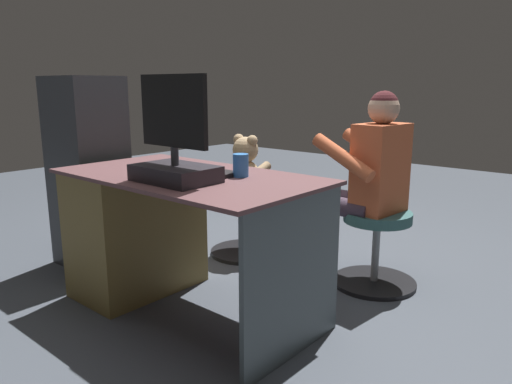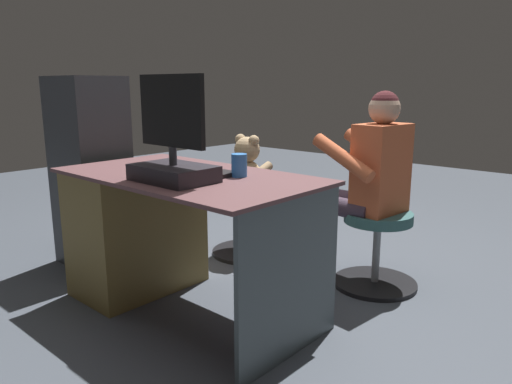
# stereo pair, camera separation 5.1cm
# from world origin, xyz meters

# --- Properties ---
(ground_plane) EXTENTS (10.00, 10.00, 0.00)m
(ground_plane) POSITION_xyz_m (0.00, 0.00, 0.00)
(ground_plane) COLOR #444B54
(desk) EXTENTS (1.35, 0.74, 0.73)m
(desk) POSITION_xyz_m (0.36, 0.43, 0.38)
(desk) COLOR brown
(desk) RESTS_ON ground_plane
(monitor) EXTENTS (0.41, 0.25, 0.48)m
(monitor) POSITION_xyz_m (-0.09, 0.59, 0.86)
(monitor) COLOR #252227
(monitor) RESTS_ON desk
(keyboard) EXTENTS (0.42, 0.14, 0.02)m
(keyboard) POSITION_xyz_m (-0.01, 0.36, 0.74)
(keyboard) COLOR black
(keyboard) RESTS_ON desk
(computer_mouse) EXTENTS (0.06, 0.10, 0.04)m
(computer_mouse) POSITION_xyz_m (0.26, 0.38, 0.74)
(computer_mouse) COLOR black
(computer_mouse) RESTS_ON desk
(cup) EXTENTS (0.07, 0.07, 0.11)m
(cup) POSITION_xyz_m (-0.24, 0.31, 0.78)
(cup) COLOR #3372BF
(cup) RESTS_ON desk
(tv_remote) EXTENTS (0.06, 0.15, 0.02)m
(tv_remote) POSITION_xyz_m (0.10, 0.53, 0.74)
(tv_remote) COLOR black
(tv_remote) RESTS_ON desk
(office_chair_teddy) EXTENTS (0.49, 0.49, 0.45)m
(office_chair_teddy) POSITION_xyz_m (0.37, -0.41, 0.25)
(office_chair_teddy) COLOR black
(office_chair_teddy) RESTS_ON ground_plane
(teddy_bear) EXTENTS (0.27, 0.27, 0.39)m
(teddy_bear) POSITION_xyz_m (0.37, -0.42, 0.62)
(teddy_bear) COLOR tan
(teddy_bear) RESTS_ON office_chair_teddy
(visitor_chair) EXTENTS (0.49, 0.49, 0.45)m
(visitor_chair) POSITION_xyz_m (-0.56, -0.50, 0.25)
(visitor_chair) COLOR black
(visitor_chair) RESTS_ON ground_plane
(person) EXTENTS (0.55, 0.51, 1.13)m
(person) POSITION_xyz_m (-0.47, -0.49, 0.65)
(person) COLOR #CA5F38
(person) RESTS_ON ground_plane
(equipment_rack) EXTENTS (0.44, 0.36, 1.21)m
(equipment_rack) POSITION_xyz_m (1.02, 0.38, 0.61)
(equipment_rack) COLOR #2E3135
(equipment_rack) RESTS_ON ground_plane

